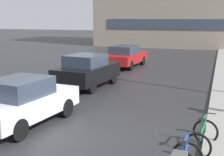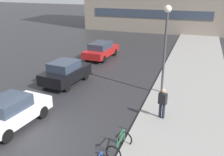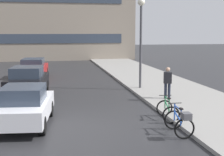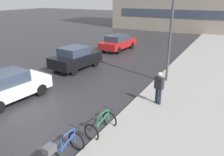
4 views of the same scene
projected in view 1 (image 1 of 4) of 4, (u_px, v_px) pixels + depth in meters
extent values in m
plane|color=#28282B|center=(72.00, 137.00, 8.96)|extent=(140.00, 140.00, 0.00)
cube|color=#234CA8|center=(187.00, 145.00, 6.79)|extent=(0.04, 0.04, 0.61)
cube|color=#234CA8|center=(186.00, 140.00, 6.46)|extent=(0.06, 0.63, 0.04)
cube|color=#234CA8|center=(185.00, 155.00, 6.50)|extent=(0.06, 0.72, 0.26)
ellipsoid|color=black|center=(183.00, 143.00, 6.16)|extent=(0.15, 0.27, 0.07)
cylinder|color=black|center=(188.00, 131.00, 6.73)|extent=(0.50, 0.05, 0.03)
torus|color=black|center=(205.00, 132.00, 8.46)|extent=(0.69, 0.14, 0.69)
torus|color=black|center=(197.00, 146.00, 7.48)|extent=(0.69, 0.14, 0.69)
cube|color=#237042|center=(201.00, 131.00, 7.75)|extent=(0.04, 0.04, 0.55)
cube|color=#237042|center=(206.00, 123.00, 8.33)|extent=(0.04, 0.04, 0.54)
cube|color=#237042|center=(204.00, 118.00, 8.00)|extent=(0.11, 0.66, 0.04)
cube|color=#237042|center=(203.00, 129.00, 8.03)|extent=(0.12, 0.75, 0.27)
ellipsoid|color=black|center=(201.00, 119.00, 7.69)|extent=(0.17, 0.27, 0.07)
cylinder|color=black|center=(206.00, 113.00, 8.28)|extent=(0.50, 0.09, 0.03)
cube|color=silver|center=(24.00, 105.00, 10.00)|extent=(2.18, 3.99, 0.63)
cube|color=#2D3847|center=(20.00, 87.00, 9.75)|extent=(1.65, 1.97, 0.57)
cylinder|color=black|center=(29.00, 102.00, 11.45)|extent=(0.28, 0.66, 0.64)
cylinder|color=black|center=(66.00, 108.00, 10.78)|extent=(0.28, 0.66, 0.64)
cylinder|color=black|center=(18.00, 130.00, 8.68)|extent=(0.28, 0.66, 0.64)
cube|color=black|center=(87.00, 73.00, 15.40)|extent=(2.26, 3.92, 0.74)
cube|color=#2D3847|center=(86.00, 60.00, 15.14)|extent=(1.74, 2.02, 0.56)
cylinder|color=black|center=(84.00, 75.00, 16.86)|extent=(0.28, 0.66, 0.64)
cylinder|color=black|center=(113.00, 78.00, 16.15)|extent=(0.28, 0.66, 0.64)
cylinder|color=black|center=(60.00, 83.00, 14.78)|extent=(0.28, 0.66, 0.64)
cylinder|color=black|center=(91.00, 87.00, 14.08)|extent=(0.28, 0.66, 0.64)
cube|color=#AD1919|center=(126.00, 58.00, 21.67)|extent=(2.12, 4.32, 0.62)
cube|color=#2D3847|center=(125.00, 50.00, 21.40)|extent=(1.66, 2.32, 0.55)
cylinder|color=black|center=(121.00, 59.00, 23.22)|extent=(0.26, 0.65, 0.64)
cylinder|color=black|center=(143.00, 60.00, 22.59)|extent=(0.26, 0.65, 0.64)
cylinder|color=black|center=(107.00, 64.00, 20.86)|extent=(0.26, 0.65, 0.64)
cylinder|color=black|center=(130.00, 65.00, 20.23)|extent=(0.26, 0.65, 0.64)
cube|color=#333D4C|center=(178.00, 24.00, 33.32)|extent=(16.21, 0.06, 1.10)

